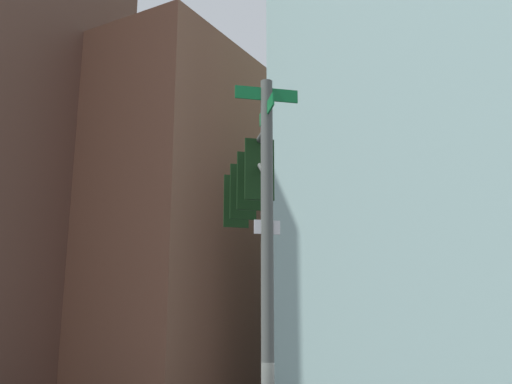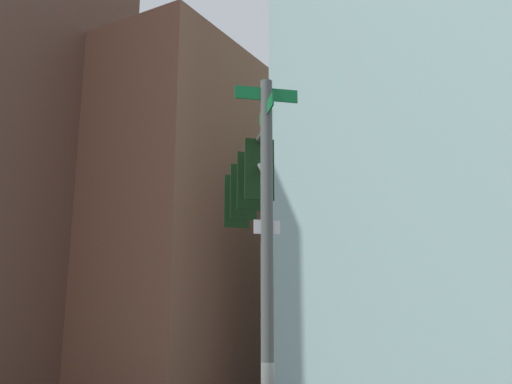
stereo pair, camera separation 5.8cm
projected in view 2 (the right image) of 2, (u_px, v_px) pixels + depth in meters
name	position (u px, v px, depth m)	size (l,w,h in m)	color
signal_pole_assembly	(252.00, 212.00, 12.61)	(3.09, 2.91, 7.40)	#4C514C
building_brick_midblock	(166.00, 227.00, 54.57)	(17.67, 15.13, 28.24)	brown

